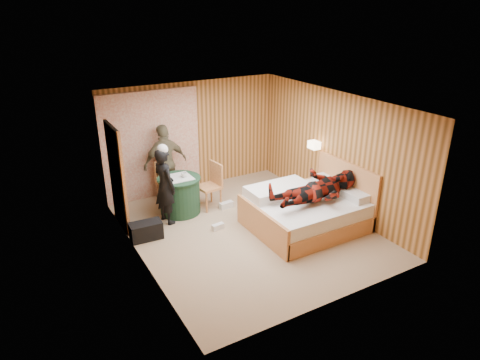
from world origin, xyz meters
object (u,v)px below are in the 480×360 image
bed (307,210)px  woman_standing (165,186)px  duffel_bag (146,231)px  man_at_table (165,163)px  wall_lamp (314,145)px  nightstand (319,193)px  man_on_bed (319,182)px  round_table (180,195)px  chair_far (166,178)px  chair_near (212,182)px

bed → woman_standing: (-2.34, 1.54, 0.44)m
duffel_bag → man_at_table: size_ratio=0.34×
wall_lamp → nightstand: size_ratio=0.43×
woman_standing → man_on_bed: (2.37, -1.77, 0.24)m
nightstand → man_on_bed: size_ratio=0.34×
round_table → woman_standing: woman_standing is taller
nightstand → man_at_table: 3.40m
duffel_bag → man_at_table: bearing=59.3°
chair_far → duffel_bag: size_ratio=1.58×
nightstand → chair_far: size_ratio=0.65×
nightstand → chair_far: 3.35m
man_on_bed → duffel_bag: bearing=156.2°
chair_far → woman_standing: size_ratio=0.60×
chair_far → duffel_bag: 1.75m
man_on_bed → woman_standing: bearing=143.3°
bed → woman_standing: woman_standing is taller
nightstand → woman_standing: size_ratio=0.39×
chair_near → woman_standing: size_ratio=0.64×
nightstand → man_at_table: size_ratio=0.35×
bed → nightstand: (0.76, 0.57, -0.04)m
bed → nightstand: size_ratio=3.59×
bed → chair_far: (-1.97, 2.49, 0.20)m
chair_near → man_on_bed: man_on_bed is taller
wall_lamp → chair_far: size_ratio=0.28×
wall_lamp → woman_standing: woman_standing is taller
round_table → duffel_bag: size_ratio=1.52×
wall_lamp → chair_near: (-2.04, 0.82, -0.73)m
round_table → chair_near: bearing=-6.7°
wall_lamp → duffel_bag: size_ratio=0.44×
nightstand → man_at_table: man_at_table is taller
bed → chair_near: bearing=126.0°
duffel_bag → man_on_bed: 3.34m
nightstand → man_on_bed: 1.30m
wall_lamp → round_table: bearing=161.9°
round_table → man_on_bed: 2.89m
duffel_bag → bed: bearing=-17.0°
nightstand → duffel_bag: 3.73m
bed → chair_far: bearing=128.4°
wall_lamp → round_table: size_ratio=0.29×
wall_lamp → chair_far: 3.29m
round_table → chair_far: bearing=91.8°
bed → man_at_table: bearing=127.6°
round_table → nightstand: bearing=-24.2°
chair_near → woman_standing: woman_standing is taller
wall_lamp → duffel_bag: bearing=177.1°
round_table → woman_standing: bearing=-147.4°
round_table → duffel_bag: bearing=-144.0°
man_at_table → wall_lamp: bearing=143.0°
chair_near → duffel_bag: 1.85m
wall_lamp → woman_standing: (-3.14, 0.65, -0.52)m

